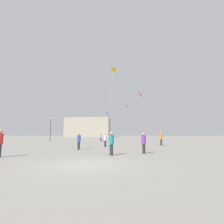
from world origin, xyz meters
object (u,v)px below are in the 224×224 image
Objects in this scene: person_in_orange at (161,138)px; kite_cyan_diamond at (86,102)px; person_in_red at (0,142)px; building_left_hall at (88,127)px; person_in_blue at (79,140)px; person_in_purple at (144,142)px; person_in_teal at (111,142)px; person_in_white at (105,139)px; lamppost_east at (51,125)px; kite_amber_diamond at (113,70)px; kite_crimson_diamond at (127,107)px; kite_violet_delta at (107,114)px; handbag_beside_flyer at (102,141)px; kite_magenta_delta at (139,96)px; person_in_grey at (101,137)px.

kite_cyan_diamond is at bearing -102.22° from person_in_orange.
person_in_red is 0.07× the size of building_left_hall.
person_in_orange is 0.95× the size of person_in_red.
person_in_purple is (6.12, -3.03, 0.00)m from person_in_blue.
person_in_teal is 33.28m from kite_cyan_diamond.
building_left_hall reaches higher than kite_cyan_diamond.
kite_cyan_diamond is 53.60m from building_left_hall.
person_in_white is at bearing -149.08° from person_in_red.
person_in_teal is 28.89m from lamppost_east.
kite_amber_diamond is at bearing -62.78° from kite_cyan_diamond.
building_left_hall is at bearing 94.44° from lamppost_east.
person_in_purple is at bearing -51.90° from lamppost_east.
kite_crimson_diamond reaches higher than person_in_teal.
person_in_red is 0.33× the size of kite_violet_delta.
handbag_beside_flyer is at bearing -144.32° from person_in_white.
lamppost_east is (-12.16, -4.30, -3.03)m from kite_violet_delta.
kite_amber_diamond is (-6.73, 3.50, 11.14)m from person_in_orange.
person_in_blue is 20.17m from handbag_beside_flyer.
person_in_white is 12.99m from kite_amber_diamond.
person_in_blue is 0.18× the size of kite_magenta_delta.
handbag_beside_flyer is (16.09, -58.43, -5.17)m from building_left_hall.
kite_amber_diamond reaches higher than person_in_purple.
person_in_grey is at bearing -102.04° from person_in_orange.
person_in_white is 25.31m from kite_cyan_diamond.
kite_amber_diamond is at bearing -32.77° from lamppost_east.
person_in_grey is 15.17m from kite_amber_diamond.
handbag_beside_flyer is (-3.05, 9.69, -11.99)m from kite_amber_diamond.
lamppost_east is at bearing -134.76° from kite_cyan_diamond.
person_in_white is (-7.28, -3.04, -0.07)m from person_in_orange.
building_left_hall is 58.95m from lamppost_east.
kite_crimson_diamond is 10.55m from handbag_beside_flyer.
person_in_blue is 0.29× the size of kite_violet_delta.
kite_magenta_delta is (1.59, 22.22, 8.72)m from person_in_purple.
person_in_grey is at bearing -128.62° from person_in_purple.
person_in_purple is 0.15× the size of kite_amber_diamond.
lamppost_east is (-19.53, 0.66, -6.19)m from kite_magenta_delta.
person_in_grey is 16.55m from person_in_orange.
person_in_teal is at bearing -5.55° from person_in_blue.
person_in_grey is 12.14m from kite_magenta_delta.
person_in_white is 0.18× the size of kite_magenta_delta.
kite_crimson_diamond is 5.00m from kite_violet_delta.
person_in_red is 0.36× the size of lamppost_east.
kite_magenta_delta reaches higher than lamppost_east.
person_in_teal is (3.63, -4.43, 0.03)m from person_in_blue.
person_in_purple is 17.85m from kite_amber_diamond.
person_in_teal is (7.36, 1.68, -0.08)m from person_in_red.
building_left_hall is at bearing 101.87° from kite_cyan_diamond.
handbag_beside_flyer is (-3.93, 24.58, -0.82)m from person_in_teal.
person_in_grey is 4.90× the size of handbag_beside_flyer.
person_in_blue is at bearing -78.40° from kite_cyan_diamond.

